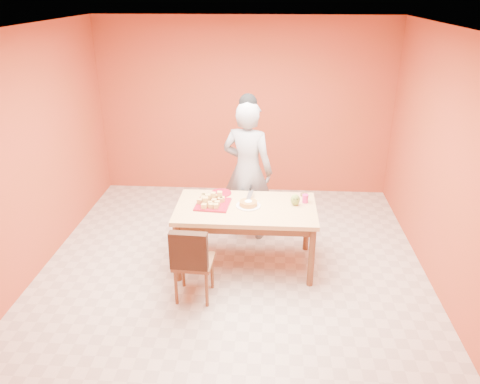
# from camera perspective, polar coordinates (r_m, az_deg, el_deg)

# --- Properties ---
(floor) EXTENTS (5.00, 5.00, 0.00)m
(floor) POSITION_cam_1_polar(r_m,az_deg,el_deg) (5.51, -1.00, -9.99)
(floor) COLOR beige
(floor) RESTS_ON ground
(ceiling) EXTENTS (5.00, 5.00, 0.00)m
(ceiling) POSITION_cam_1_polar(r_m,az_deg,el_deg) (4.59, -1.25, 19.23)
(ceiling) COLOR white
(ceiling) RESTS_ON wall_back
(wall_back) EXTENTS (4.50, 0.00, 4.50)m
(wall_back) POSITION_cam_1_polar(r_m,az_deg,el_deg) (7.28, 0.57, 10.19)
(wall_back) COLOR #B23F29
(wall_back) RESTS_ON floor
(wall_left) EXTENTS (0.00, 5.00, 5.00)m
(wall_left) POSITION_cam_1_polar(r_m,az_deg,el_deg) (5.55, -25.00, 3.50)
(wall_left) COLOR #B23F29
(wall_left) RESTS_ON floor
(wall_right) EXTENTS (0.00, 5.00, 5.00)m
(wall_right) POSITION_cam_1_polar(r_m,az_deg,el_deg) (5.21, 24.38, 2.39)
(wall_right) COLOR #B23F29
(wall_right) RESTS_ON floor
(dining_table) EXTENTS (1.60, 0.90, 0.76)m
(dining_table) POSITION_cam_1_polar(r_m,az_deg,el_deg) (5.38, 0.72, -2.71)
(dining_table) COLOR tan
(dining_table) RESTS_ON floor
(dining_chair) EXTENTS (0.42, 0.49, 0.87)m
(dining_chair) POSITION_cam_1_polar(r_m,az_deg,el_deg) (4.93, -5.71, -8.32)
(dining_chair) COLOR brown
(dining_chair) RESTS_ON floor
(pastry_pile) EXTENTS (0.34, 0.34, 0.11)m
(pastry_pile) POSITION_cam_1_polar(r_m,az_deg,el_deg) (5.35, -3.35, -0.87)
(pastry_pile) COLOR #DDB25E
(pastry_pile) RESTS_ON pastry_platter
(person) EXTENTS (0.76, 0.62, 1.82)m
(person) POSITION_cam_1_polar(r_m,az_deg,el_deg) (5.96, 0.93, 2.60)
(person) COLOR gray
(person) RESTS_ON floor
(pastry_platter) EXTENTS (0.41, 0.41, 0.02)m
(pastry_platter) POSITION_cam_1_polar(r_m,az_deg,el_deg) (5.37, -3.33, -1.51)
(pastry_platter) COLOR maroon
(pastry_platter) RESTS_ON dining_table
(red_dinner_plate) EXTENTS (0.26, 0.26, 0.01)m
(red_dinner_plate) POSITION_cam_1_polar(r_m,az_deg,el_deg) (5.67, -2.32, -0.12)
(red_dinner_plate) COLOR maroon
(red_dinner_plate) RESTS_ON dining_table
(white_cake_plate) EXTENTS (0.37, 0.37, 0.01)m
(white_cake_plate) POSITION_cam_1_polar(r_m,az_deg,el_deg) (5.35, 1.02, -1.68)
(white_cake_plate) COLOR silver
(white_cake_plate) RESTS_ON dining_table
(sponge_cake) EXTENTS (0.23, 0.23, 0.05)m
(sponge_cake) POSITION_cam_1_polar(r_m,az_deg,el_deg) (5.33, 1.02, -1.39)
(sponge_cake) COLOR #CF7435
(sponge_cake) RESTS_ON white_cake_plate
(cake_server) EXTENTS (0.08, 0.27, 0.01)m
(cake_server) POSITION_cam_1_polar(r_m,az_deg,el_deg) (5.48, 1.23, -0.31)
(cake_server) COLOR silver
(cake_server) RESTS_ON sponge_cake
(egg_ornament) EXTENTS (0.13, 0.12, 0.14)m
(egg_ornament) POSITION_cam_1_polar(r_m,az_deg,el_deg) (5.38, 6.75, -0.96)
(egg_ornament) COLOR olive
(egg_ornament) RESTS_ON dining_table
(magenta_glass) EXTENTS (0.08, 0.08, 0.10)m
(magenta_glass) POSITION_cam_1_polar(r_m,az_deg,el_deg) (5.47, 7.95, -0.81)
(magenta_glass) COLOR #DA207C
(magenta_glass) RESTS_ON dining_table
(checker_tin) EXTENTS (0.10, 0.10, 0.03)m
(checker_tin) POSITION_cam_1_polar(r_m,az_deg,el_deg) (5.66, 7.82, -0.34)
(checker_tin) COLOR #3D2010
(checker_tin) RESTS_ON dining_table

